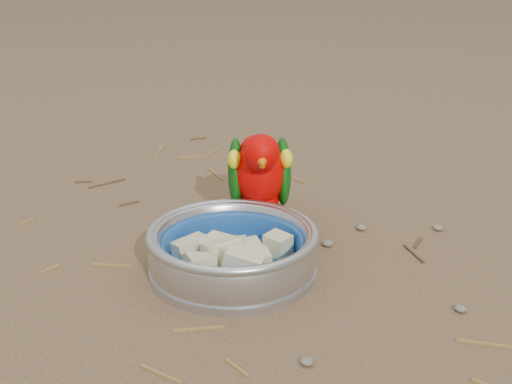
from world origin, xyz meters
The scene contains 6 objects.
ground centered at (0.00, 0.00, 0.00)m, with size 60.00×60.00×0.00m, color brown.
food_bowl centered at (0.01, 0.00, 0.01)m, with size 0.21×0.21×0.02m, color #B2B2BA.
bowl_wall centered at (0.01, 0.00, 0.04)m, with size 0.21×0.21×0.04m, color #B2B2BA, non-canonical shape.
fruit_wedges centered at (0.01, 0.00, 0.03)m, with size 0.13×0.13×0.03m, color beige, non-canonical shape.
lory_parrot centered at (-0.05, 0.13, 0.08)m, with size 0.09×0.19×0.15m, color #C80200, non-canonical shape.
ground_debris centered at (0.01, 0.02, 0.00)m, with size 0.90×0.80×0.01m, color olive, non-canonical shape.
Camera 1 is at (0.51, -0.62, 0.43)m, focal length 50.00 mm.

